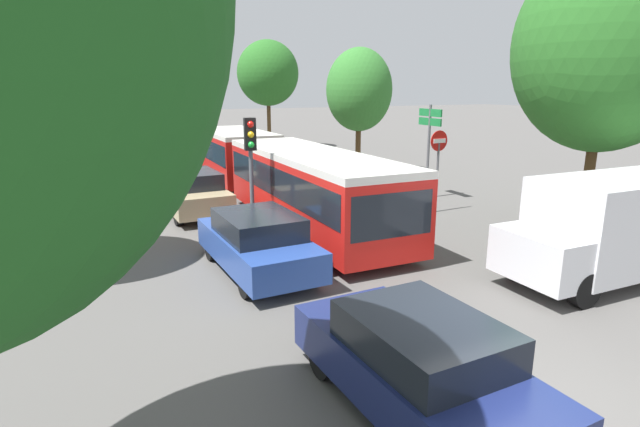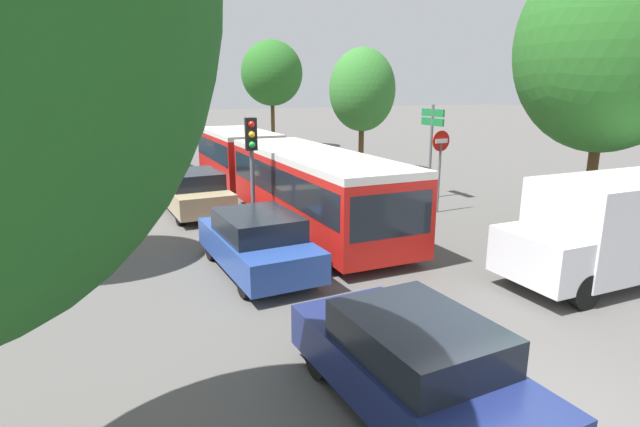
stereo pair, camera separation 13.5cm
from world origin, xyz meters
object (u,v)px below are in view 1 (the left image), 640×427
city_bus_rear (131,139)px  direction_sign_post (429,133)px  tree_left_far (28,92)px  tree_right_far (268,73)px  no_entry_sign (438,158)px  tree_right_mid (358,92)px  queued_car_tan (192,192)px  traffic_light (251,150)px  articulated_bus (273,169)px  white_van (614,226)px  tree_right_near (604,53)px  queued_car_blue (258,242)px  tree_left_distant (29,64)px  queued_car_navy (418,364)px

city_bus_rear → direction_sign_post: direction_sign_post is taller
tree_left_far → tree_right_far: bearing=39.2°
no_entry_sign → tree_right_mid: size_ratio=0.46×
queued_car_tan → tree_right_mid: 11.25m
queued_car_tan → traffic_light: 4.01m
articulated_bus → white_van: articulated_bus is taller
queued_car_tan → no_entry_sign: no_entry_sign is taller
direction_sign_post → tree_left_far: (-13.44, 6.94, 1.51)m
no_entry_sign → tree_right_near: bearing=26.7°
white_van → tree_left_far: 19.64m
tree_right_far → tree_right_near: bearing=-90.0°
no_entry_sign → tree_right_near: tree_right_near is taller
city_bus_rear → tree_right_near: size_ratio=1.38×
queued_car_blue → tree_left_distant: 19.83m
tree_left_distant → tree_right_far: bearing=17.7°
tree_right_near → tree_left_far: bearing=137.7°
tree_right_near → city_bus_rear: bearing=114.5°
tree_left_distant → queued_car_blue: bearing=-75.9°
tree_right_near → tree_right_far: 24.68m
queued_car_navy → tree_right_mid: (9.58, 17.13, 3.32)m
queued_car_navy → queued_car_blue: bearing=0.1°
traffic_light → tree_left_far: tree_left_far is taller
articulated_bus → direction_sign_post: direction_sign_post is taller
traffic_light → queued_car_tan: bearing=-155.1°
tree_right_near → tree_right_mid: bearing=90.2°
articulated_bus → queued_car_blue: size_ratio=3.90×
white_van → queued_car_blue: bearing=-27.7°
queued_car_blue → direction_sign_post: direction_sign_post is taller
direction_sign_post → tree_left_far: tree_left_far is taller
queued_car_blue → tree_right_near: tree_right_near is taller
traffic_light → tree_right_near: size_ratio=0.42×
queued_car_blue → tree_right_near: size_ratio=0.51×
queued_car_navy → tree_right_far: bearing=-18.2°
articulated_bus → no_entry_sign: size_ratio=5.69×
queued_car_blue → tree_right_far: (9.62, 23.27, 4.50)m
queued_car_navy → traffic_light: (0.92, 8.76, 1.80)m
queued_car_tan → direction_sign_post: bearing=-100.9°
queued_car_blue → queued_car_tan: 6.36m
queued_car_blue → tree_right_far: bearing=-22.4°
no_entry_sign → tree_right_near: size_ratio=0.35×
queued_car_blue → tree_right_mid: 15.14m
queued_car_tan → tree_left_distant: (-4.71, 12.34, 4.62)m
direction_sign_post → tree_right_mid: size_ratio=0.58×
direction_sign_post → tree_right_far: bearing=-88.2°
direction_sign_post → tree_right_mid: bearing=-92.7°
queued_car_navy → queued_car_tan: bearing=0.1°
white_van → tree_right_far: bearing=-93.0°
queued_car_navy → tree_left_distant: 25.47m
tree_right_near → tree_right_far: (-0.02, 24.68, 0.09)m
city_bus_rear → white_van: bearing=-164.9°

